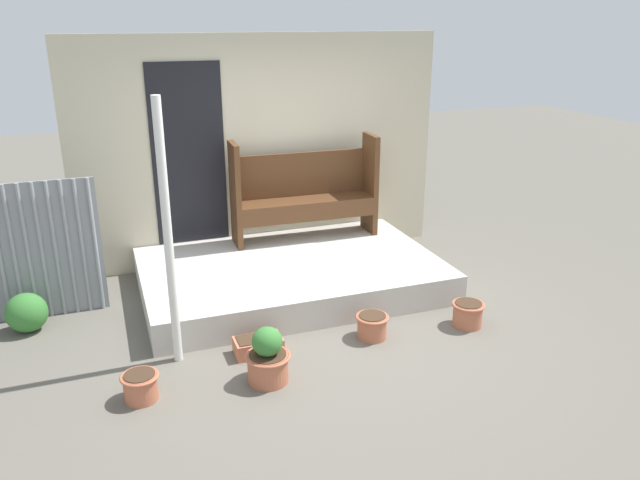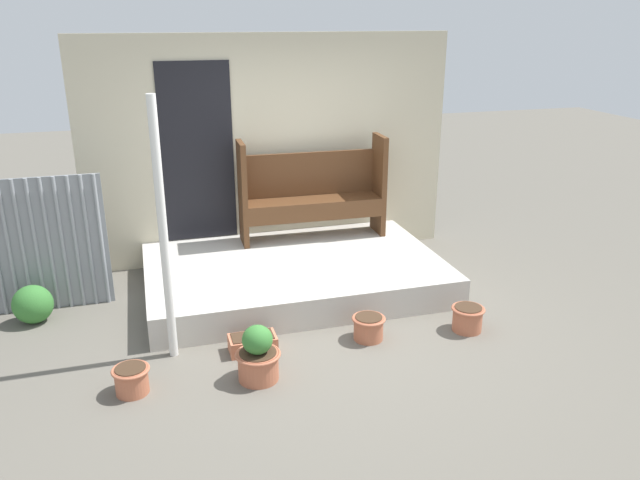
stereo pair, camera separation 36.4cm
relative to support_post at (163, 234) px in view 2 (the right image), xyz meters
name	(u,v)px [view 2 (the right image)]	position (x,y,z in m)	size (l,w,h in m)	color
ground_plane	(329,328)	(1.43, 0.09, -1.11)	(24.00, 24.00, 0.00)	#666056
porch_slab	(294,274)	(1.35, 1.09, -0.96)	(3.09, 2.00, 0.31)	beige
house_wall	(268,150)	(1.31, 2.12, 0.19)	(4.29, 0.08, 2.60)	beige
support_post	(163,234)	(0.00, 0.00, 0.00)	(0.07, 0.07, 2.22)	white
bench	(312,189)	(1.74, 1.80, -0.23)	(1.68, 0.45, 1.17)	#54331C
flower_pot_left	(131,379)	(-0.35, -0.50, -0.99)	(0.29, 0.29, 0.22)	#B76647
flower_pot_middle	(258,356)	(0.63, -0.58, -0.90)	(0.37, 0.37, 0.47)	#B76647
flower_pot_right	(368,327)	(1.72, -0.21, -0.99)	(0.31, 0.31, 0.22)	#B76647
flower_pot_far_right	(468,317)	(2.66, -0.31, -0.98)	(0.31, 0.31, 0.24)	#B76647
planter_box_rect	(253,343)	(0.67, -0.13, -1.04)	(0.41, 0.23, 0.15)	#C67251
shrub_by_fence	(33,304)	(-1.24, 0.99, -0.92)	(0.37, 0.34, 0.38)	#387A33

